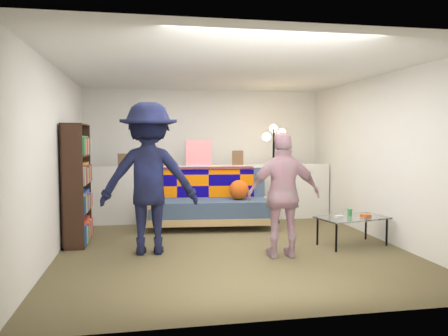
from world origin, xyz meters
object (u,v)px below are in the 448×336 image
Objects in this scene: futon_sofa at (210,203)px; person_right at (284,195)px; coffee_table at (352,219)px; floor_lamp at (274,153)px; bookshelf at (77,188)px; person_left at (149,178)px.

futon_sofa is 2.13m from person_right.
floor_lamp reaches higher than coffee_table.
person_right is at bearing -24.60° from bookshelf.
bookshelf is at bearing -21.69° from person_right.
futon_sofa reaches higher than coffee_table.
coffee_table is 1.26m from person_right.
bookshelf is at bearing -163.02° from floor_lamp.
futon_sofa is 1.35× the size of person_right.
floor_lamp is 1.10× the size of person_right.
futon_sofa is 2.04× the size of coffee_table.
futon_sofa is 1.26× the size of bookshelf.
person_left is at bearing -34.97° from bookshelf.
bookshelf reaches higher than coffee_table.
person_right is (2.64, -1.21, -0.00)m from bookshelf.
person_left reaches higher than futon_sofa.
floor_lamp is 0.89× the size of person_left.
person_left is (-2.16, -1.66, -0.25)m from floor_lamp.
coffee_table is 2.84m from person_left.
futon_sofa is 1.23× the size of floor_lamp.
person_left is 1.24× the size of person_right.
floor_lamp is at bearing 16.98° from bookshelf.
coffee_table is 0.60× the size of floor_lamp.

